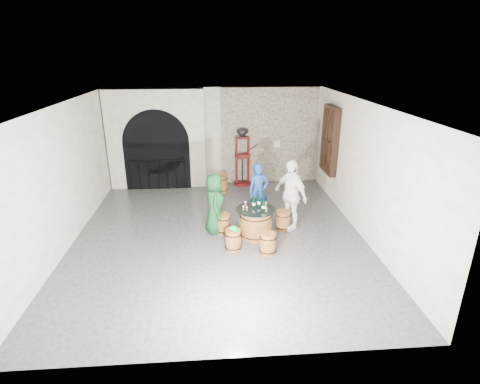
{
  "coord_description": "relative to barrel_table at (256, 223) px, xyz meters",
  "views": [
    {
      "loc": [
        -0.12,
        -8.33,
        4.31
      ],
      "look_at": [
        0.53,
        0.2,
        1.05
      ],
      "focal_mm": 28.0,
      "sensor_mm": 36.0,
      "label": 1
    }
  ],
  "objects": [
    {
      "name": "barrel_stool_left",
      "position": [
        -0.78,
        0.29,
        -0.12
      ],
      "size": [
        0.39,
        0.39,
        0.5
      ],
      "color": "brown",
      "rests_on": "ground"
    },
    {
      "name": "barrel_stool_near_left",
      "position": [
        -0.58,
        -0.59,
        -0.12
      ],
      "size": [
        0.39,
        0.39,
        0.5
      ],
      "color": "brown",
      "rests_on": "ground"
    },
    {
      "name": "person_white",
      "position": [
        0.92,
        0.45,
        0.54
      ],
      "size": [
        0.94,
        1.13,
        1.81
      ],
      "primitive_type": "imported",
      "rotation": [
        0.0,
        0.0,
        -1.01
      ],
      "color": "white",
      "rests_on": "ground"
    },
    {
      "name": "corking_press",
      "position": [
        -0.01,
        3.81,
        0.74
      ],
      "size": [
        0.81,
        0.49,
        1.9
      ],
      "rotation": [
        0.0,
        0.0,
        0.14
      ],
      "color": "#440B0D",
      "rests_on": "ground"
    },
    {
      "name": "green_cap",
      "position": [
        -0.58,
        -0.59,
        0.17
      ],
      "size": [
        0.24,
        0.19,
        0.1
      ],
      "color": "#0D983E",
      "rests_on": "barrel_stool_near_left"
    },
    {
      "name": "wall_right",
      "position": [
        2.62,
        0.16,
        1.23
      ],
      "size": [
        0.0,
        8.0,
        8.0
      ],
      "primitive_type": "plane",
      "rotation": [
        1.57,
        0.0,
        -1.57
      ],
      "color": "silver",
      "rests_on": "ground"
    },
    {
      "name": "barrel_table",
      "position": [
        0.0,
        0.0,
        0.0
      ],
      "size": [
        0.96,
        0.96,
        0.74
      ],
      "color": "brown",
      "rests_on": "ground"
    },
    {
      "name": "wine_bottle_center",
      "position": [
        0.16,
        -0.12,
        0.51
      ],
      "size": [
        0.08,
        0.08,
        0.32
      ],
      "color": "black",
      "rests_on": "barrel_table"
    },
    {
      "name": "person_blue",
      "position": [
        0.2,
        1.11,
        0.4
      ],
      "size": [
        0.61,
        0.45,
        1.53
      ],
      "primitive_type": "imported",
      "rotation": [
        0.0,
        0.0,
        0.16
      ],
      "color": "navy",
      "rests_on": "ground"
    },
    {
      "name": "tasting_glass_c",
      "position": [
        -0.23,
        0.28,
        0.42
      ],
      "size": [
        0.05,
        0.05,
        0.1
      ],
      "primitive_type": null,
      "color": "#B16522",
      "rests_on": "barrel_table"
    },
    {
      "name": "tasting_glass_b",
      "position": [
        0.25,
        0.15,
        0.42
      ],
      "size": [
        0.05,
        0.05,
        0.1
      ],
      "primitive_type": null,
      "color": "#B16522",
      "rests_on": "barrel_table"
    },
    {
      "name": "tasting_glass_f",
      "position": [
        -0.3,
        -0.01,
        0.42
      ],
      "size": [
        0.05,
        0.05,
        0.1
      ],
      "primitive_type": null,
      "color": "#B16522",
      "rests_on": "barrel_table"
    },
    {
      "name": "ground",
      "position": [
        -0.88,
        0.16,
        -0.37
      ],
      "size": [
        8.0,
        8.0,
        0.0
      ],
      "primitive_type": "plane",
      "color": "#2E2E31",
      "rests_on": "ground"
    },
    {
      "name": "tasting_glass_a",
      "position": [
        -0.22,
        -0.06,
        0.42
      ],
      "size": [
        0.05,
        0.05,
        0.1
      ],
      "primitive_type": null,
      "color": "#B16522",
      "rests_on": "barrel_table"
    },
    {
      "name": "wine_bottle_left",
      "position": [
        -0.04,
        0.08,
        0.51
      ],
      "size": [
        0.08,
        0.08,
        0.32
      ],
      "color": "black",
      "rests_on": "barrel_table"
    },
    {
      "name": "shuttered_window",
      "position": [
        2.49,
        2.56,
        1.43
      ],
      "size": [
        0.23,
        1.1,
        2.0
      ],
      "color": "black",
      "rests_on": "wall_right"
    },
    {
      "name": "arched_opening",
      "position": [
        -2.78,
        3.9,
        1.21
      ],
      "size": [
        3.1,
        0.6,
        3.19
      ],
      "color": "silver",
      "rests_on": "ground"
    },
    {
      "name": "barrel_stool_right",
      "position": [
        0.75,
        0.37,
        -0.12
      ],
      "size": [
        0.39,
        0.39,
        0.5
      ],
      "color": "brown",
      "rests_on": "ground"
    },
    {
      "name": "barrel_stool_near_right",
      "position": [
        0.18,
        -0.81,
        -0.12
      ],
      "size": [
        0.39,
        0.39,
        0.5
      ],
      "color": "brown",
      "rests_on": "ground"
    },
    {
      "name": "tasting_glass_e",
      "position": [
        0.23,
        -0.15,
        0.42
      ],
      "size": [
        0.05,
        0.05,
        0.1
      ],
      "primitive_type": null,
      "color": "#B16522",
      "rests_on": "barrel_table"
    },
    {
      "name": "barrel_stool_far",
      "position": [
        0.15,
        0.82,
        -0.12
      ],
      "size": [
        0.39,
        0.39,
        0.5
      ],
      "color": "brown",
      "rests_on": "ground"
    },
    {
      "name": "tasting_glass_d",
      "position": [
        0.27,
        0.18,
        0.42
      ],
      "size": [
        0.05,
        0.05,
        0.1
      ],
      "primitive_type": null,
      "color": "#B16522",
      "rests_on": "barrel_table"
    },
    {
      "name": "wall_front",
      "position": [
        -0.88,
        -3.84,
        1.23
      ],
      "size": [
        8.0,
        0.0,
        8.0
      ],
      "primitive_type": "plane",
      "rotation": [
        -1.57,
        0.0,
        0.0
      ],
      "color": "silver",
      "rests_on": "ground"
    },
    {
      "name": "wall_back",
      "position": [
        -0.88,
        4.16,
        1.23
      ],
      "size": [
        8.0,
        0.0,
        8.0
      ],
      "primitive_type": "plane",
      "rotation": [
        1.57,
        0.0,
        0.0
      ],
      "color": "silver",
      "rests_on": "ground"
    },
    {
      "name": "side_barrel",
      "position": [
        -0.74,
        3.18,
        -0.09
      ],
      "size": [
        0.43,
        0.43,
        0.57
      ],
      "rotation": [
        0.0,
        0.0,
        -0.4
      ],
      "color": "brown",
      "rests_on": "ground"
    },
    {
      "name": "wall_left",
      "position": [
        -4.38,
        0.16,
        1.23
      ],
      "size": [
        0.0,
        8.0,
        8.0
      ],
      "primitive_type": "plane",
      "rotation": [
        1.57,
        0.0,
        1.57
      ],
      "color": "silver",
      "rests_on": "ground"
    },
    {
      "name": "control_box",
      "position": [
        1.17,
        4.02,
        0.98
      ],
      "size": [
        0.18,
        0.1,
        0.22
      ],
      "primitive_type": "cube",
      "color": "silver",
      "rests_on": "wall_back"
    },
    {
      "name": "wine_bottle_right",
      "position": [
        0.09,
        0.15,
        0.51
      ],
      "size": [
        0.08,
        0.08,
        0.32
      ],
      "color": "black",
      "rests_on": "barrel_table"
    },
    {
      "name": "person_green",
      "position": [
        -0.98,
        0.36,
        0.4
      ],
      "size": [
        0.51,
        0.76,
        1.53
      ],
      "primitive_type": "imported",
      "rotation": [
        0.0,
        0.0,
        1.61
      ],
      "color": "#113E1B",
      "rests_on": "ground"
    },
    {
      "name": "stone_facing_panel",
      "position": [
        0.92,
        4.1,
        1.23
      ],
      "size": [
        3.2,
        0.12,
        3.18
      ],
      "primitive_type": "cube",
      "color": "#A39981",
      "rests_on": "ground"
    },
    {
      "name": "ceiling",
      "position": [
        -0.88,
        0.16,
        2.83
      ],
      "size": [
        8.0,
        8.0,
        0.0
      ],
      "primitive_type": "plane",
      "rotation": [
        3.14,
        0.0,
        0.0
      ],
      "color": "beige",
      "rests_on": "wall_back"
    }
  ]
}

